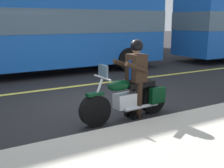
# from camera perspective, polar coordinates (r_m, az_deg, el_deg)

# --- Properties ---
(ground_plane) EXTENTS (80.00, 80.00, 0.00)m
(ground_plane) POSITION_cam_1_polar(r_m,az_deg,el_deg) (7.31, -3.36, -3.88)
(ground_plane) COLOR black
(lane_center_stripe) EXTENTS (60.00, 0.16, 0.01)m
(lane_center_stripe) POSITION_cam_1_polar(r_m,az_deg,el_deg) (9.08, -8.94, -0.62)
(lane_center_stripe) COLOR #E5DB4C
(lane_center_stripe) RESTS_ON ground_plane
(motorcycle_main) EXTENTS (2.22, 0.68, 1.26)m
(motorcycle_main) POSITION_cam_1_polar(r_m,az_deg,el_deg) (6.04, 3.44, -3.05)
(motorcycle_main) COLOR black
(motorcycle_main) RESTS_ON ground_plane
(rider_main) EXTENTS (0.65, 0.58, 1.74)m
(rider_main) POSITION_cam_1_polar(r_m,az_deg,el_deg) (6.02, 4.94, 2.58)
(rider_main) COLOR black
(rider_main) RESTS_ON ground_plane
(bus_far) EXTENTS (11.05, 2.70, 3.30)m
(bus_far) POSITION_cam_1_polar(r_m,az_deg,el_deg) (11.42, -15.68, 11.30)
(bus_far) COLOR blue
(bus_far) RESTS_ON ground_plane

